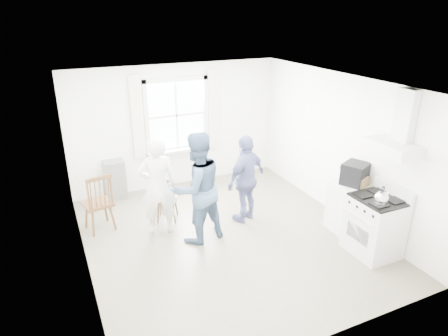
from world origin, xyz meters
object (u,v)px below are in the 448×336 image
low_cabinet (347,207)px  person_left (158,186)px  windsor_chair_b (165,195)px  stereo_stack (355,174)px  gas_stove (374,225)px  windsor_chair_a (99,197)px  person_right (246,179)px  person_mid (197,188)px

low_cabinet → person_left: person_left is taller
windsor_chair_b → stereo_stack: bearing=-30.4°
gas_stove → person_left: person_left is taller
person_left → windsor_chair_b: bearing=-115.1°
gas_stove → low_cabinet: size_ratio=1.24×
gas_stove → windsor_chair_b: gas_stove is taller
windsor_chair_a → person_left: (0.90, -0.44, 0.21)m
windsor_chair_b → low_cabinet: bearing=-30.2°
stereo_stack → person_right: person_right is taller
person_right → person_mid: bearing=-10.4°
windsor_chair_a → person_left: bearing=-25.8°
person_left → low_cabinet: bearing=166.2°
stereo_stack → windsor_chair_b: (-2.79, 1.64, -0.55)m
low_cabinet → windsor_chair_b: 3.18m
gas_stove → person_right: size_ratio=0.69×
person_mid → person_right: bearing=-177.5°
low_cabinet → windsor_chair_a: windsor_chair_a is taller
gas_stove → person_mid: size_ratio=0.60×
windsor_chair_b → person_left: bearing=-125.0°
windsor_chair_a → person_left: size_ratio=0.62×
person_mid → person_right: person_mid is taller
windsor_chair_b → person_mid: 0.93m
windsor_chair_a → windsor_chair_b: size_ratio=1.23×
person_mid → person_right: 1.07m
low_cabinet → stereo_stack: size_ratio=1.73×
stereo_stack → windsor_chair_a: (-3.90, 1.77, -0.43)m
stereo_stack → person_mid: (-2.48, 0.86, -0.15)m
windsor_chair_a → low_cabinet: bearing=-24.3°
stereo_stack → windsor_chair_a: bearing=155.5°
windsor_chair_b → person_right: person_right is taller
low_cabinet → person_right: bearing=142.3°
gas_stove → low_cabinet: gas_stove is taller
low_cabinet → person_right: size_ratio=0.56×
windsor_chair_b → person_right: bearing=-21.1°
windsor_chair_b → person_left: 0.49m
person_left → person_right: 1.57m
gas_stove → person_left: bearing=145.2°
gas_stove → windsor_chair_b: size_ratio=1.28×
person_left → person_right: person_left is taller
low_cabinet → windsor_chair_b: low_cabinet is taller
low_cabinet → person_left: bearing=156.2°
person_left → person_right: (1.55, -0.22, -0.06)m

